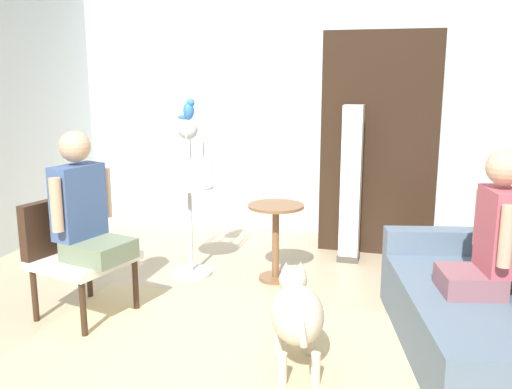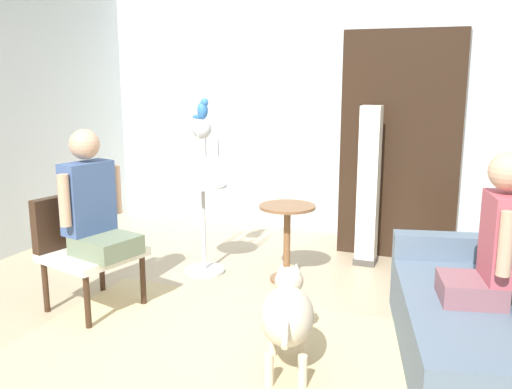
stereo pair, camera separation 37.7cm
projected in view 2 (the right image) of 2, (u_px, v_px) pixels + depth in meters
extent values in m
plane|color=tan|center=(246.00, 350.00, 3.65)|extent=(6.92, 6.92, 0.00)
cube|color=silver|center=(352.00, 106.00, 6.03)|extent=(6.35, 0.12, 2.80)
cube|color=#C6B284|center=(227.00, 372.00, 3.38)|extent=(2.97, 2.22, 0.01)
cube|color=slate|center=(481.00, 332.00, 3.45)|extent=(1.32, 1.94, 0.41)
cube|color=slate|center=(459.00, 247.00, 4.15)|extent=(0.95, 0.39, 0.18)
cylinder|color=#382316|center=(143.00, 280.00, 4.34)|extent=(0.04, 0.04, 0.40)
cylinder|color=#382316|center=(87.00, 302.00, 3.93)|extent=(0.04, 0.04, 0.40)
cylinder|color=#382316|center=(102.00, 267.00, 4.62)|extent=(0.04, 0.04, 0.40)
cylinder|color=#382316|center=(46.00, 287.00, 4.21)|extent=(0.04, 0.04, 0.40)
cube|color=white|center=(93.00, 254.00, 4.23)|extent=(0.72, 0.75, 0.06)
cube|color=#382316|center=(70.00, 220.00, 4.32)|extent=(0.23, 0.62, 0.40)
cube|color=#83545E|center=(471.00, 289.00, 3.40)|extent=(0.44, 0.43, 0.14)
cube|color=#B24C59|center=(502.00, 238.00, 3.31)|extent=(0.26, 0.38, 0.52)
sphere|color=tan|center=(509.00, 171.00, 3.23)|extent=(0.23, 0.23, 0.23)
cylinder|color=tan|center=(506.00, 244.00, 3.10)|extent=(0.08, 0.08, 0.37)
cylinder|color=tan|center=(486.00, 224.00, 3.52)|extent=(0.08, 0.08, 0.37)
cube|color=slate|center=(106.00, 245.00, 4.12)|extent=(0.49, 0.47, 0.14)
cube|color=#3F598C|center=(88.00, 198.00, 4.15)|extent=(0.27, 0.41, 0.53)
sphere|color=tan|center=(84.00, 144.00, 4.06)|extent=(0.22, 0.22, 0.22)
cylinder|color=tan|center=(116.00, 190.00, 4.30)|extent=(0.08, 0.08, 0.37)
cylinder|color=tan|center=(64.00, 200.00, 3.93)|extent=(0.08, 0.08, 0.37)
cylinder|color=brown|center=(287.00, 207.00, 4.74)|extent=(0.48, 0.48, 0.02)
cylinder|color=brown|center=(287.00, 245.00, 4.81)|extent=(0.06, 0.06, 0.64)
cylinder|color=brown|center=(286.00, 279.00, 4.88)|extent=(0.28, 0.28, 0.03)
ellipsoid|color=beige|center=(287.00, 315.00, 3.33)|extent=(0.45, 0.58, 0.32)
sphere|color=beige|center=(289.00, 281.00, 3.61)|extent=(0.18, 0.18, 0.18)
cone|color=beige|center=(282.00, 267.00, 3.59)|extent=(0.06, 0.06, 0.06)
cone|color=beige|center=(296.00, 268.00, 3.58)|extent=(0.06, 0.06, 0.06)
cylinder|color=beige|center=(285.00, 335.00, 2.99)|extent=(0.09, 0.18, 0.10)
cylinder|color=beige|center=(272.00, 341.00, 3.56)|extent=(0.06, 0.06, 0.20)
cylinder|color=beige|center=(303.00, 342.00, 3.55)|extent=(0.06, 0.06, 0.20)
cylinder|color=beige|center=(269.00, 370.00, 3.22)|extent=(0.06, 0.06, 0.20)
cylinder|color=beige|center=(302.00, 372.00, 3.20)|extent=(0.06, 0.06, 0.20)
cylinder|color=silver|center=(205.00, 270.00, 5.08)|extent=(0.36, 0.36, 0.03)
cylinder|color=silver|center=(204.00, 230.00, 5.00)|extent=(0.04, 0.04, 0.79)
cylinder|color=silver|center=(203.00, 185.00, 4.91)|extent=(0.42, 0.42, 0.02)
cylinder|color=silver|center=(224.00, 158.00, 4.79)|extent=(0.01, 0.01, 0.48)
cylinder|color=silver|center=(225.00, 156.00, 4.91)|extent=(0.01, 0.01, 0.48)
cylinder|color=silver|center=(218.00, 154.00, 5.01)|extent=(0.01, 0.01, 0.48)
cylinder|color=silver|center=(206.00, 154.00, 5.06)|extent=(0.01, 0.01, 0.48)
cylinder|color=silver|center=(192.00, 154.00, 5.03)|extent=(0.01, 0.01, 0.48)
cylinder|color=silver|center=(182.00, 156.00, 4.93)|extent=(0.01, 0.01, 0.48)
cylinder|color=silver|center=(179.00, 158.00, 4.81)|extent=(0.01, 0.01, 0.48)
cylinder|color=silver|center=(185.00, 160.00, 4.71)|extent=(0.01, 0.01, 0.48)
cylinder|color=silver|center=(199.00, 160.00, 4.67)|extent=(0.01, 0.01, 0.48)
cylinder|color=silver|center=(213.00, 160.00, 4.70)|extent=(0.01, 0.01, 0.48)
sphere|color=silver|center=(202.00, 129.00, 4.81)|extent=(0.17, 0.17, 0.17)
ellipsoid|color=blue|center=(203.00, 110.00, 4.77)|extent=(0.09, 0.10, 0.15)
sphere|color=blue|center=(205.00, 102.00, 4.75)|extent=(0.07, 0.07, 0.07)
cone|color=#D8BF4C|center=(208.00, 102.00, 4.74)|extent=(0.03, 0.02, 0.02)
ellipsoid|color=blue|center=(199.00, 117.00, 4.80)|extent=(0.12, 0.03, 0.04)
cube|color=#4C4742|center=(365.00, 260.00, 5.31)|extent=(0.20, 0.20, 0.06)
cube|color=white|center=(369.00, 184.00, 5.15)|extent=(0.18, 0.18, 1.41)
cube|color=black|center=(403.00, 144.00, 5.51)|extent=(1.11, 0.56, 2.15)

